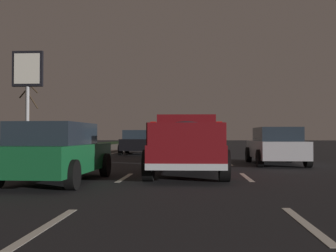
% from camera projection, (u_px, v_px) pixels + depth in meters
% --- Properties ---
extents(ground, '(144.00, 144.00, 0.00)m').
position_uv_depth(ground, '(190.00, 154.00, 26.95)').
color(ground, black).
extents(sidewalk_shoulder, '(108.00, 4.00, 0.12)m').
position_uv_depth(sidewalk_shoulder, '(80.00, 152.00, 27.41)').
color(sidewalk_shoulder, gray).
rests_on(sidewalk_shoulder, ground).
extents(grass_verge, '(108.00, 6.00, 0.01)m').
position_uv_depth(grass_verge, '(8.00, 153.00, 27.72)').
color(grass_verge, '#1E3819').
rests_on(grass_verge, ground).
extents(lane_markings, '(108.00, 7.04, 0.01)m').
position_uv_depth(lane_markings, '(150.00, 151.00, 30.69)').
color(lane_markings, silver).
rests_on(lane_markings, ground).
extents(pickup_truck, '(5.45, 2.33, 1.87)m').
position_uv_depth(pickup_truck, '(186.00, 143.00, 12.51)').
color(pickup_truck, maroon).
rests_on(pickup_truck, ground).
extents(sedan_green, '(4.45, 2.10, 1.54)m').
position_uv_depth(sedan_green, '(57.00, 152.00, 10.49)').
color(sedan_green, '#14592D').
rests_on(sedan_green, ground).
extents(sedan_black, '(4.44, 2.10, 1.54)m').
position_uv_depth(sedan_black, '(138.00, 142.00, 26.17)').
color(sedan_black, black).
rests_on(sedan_black, ground).
extents(sedan_white, '(4.41, 2.04, 1.54)m').
position_uv_depth(sedan_white, '(185.00, 144.00, 18.97)').
color(sedan_white, silver).
rests_on(sedan_white, ground).
extents(sedan_silver, '(4.41, 2.03, 1.54)m').
position_uv_depth(sedan_silver, '(276.00, 146.00, 16.71)').
color(sedan_silver, '#B2B5BA').
rests_on(sedan_silver, ground).
extents(gas_price_sign, '(0.27, 1.90, 6.42)m').
position_uv_depth(gas_price_sign, '(28.00, 77.00, 24.94)').
color(gas_price_sign, '#99999E').
rests_on(gas_price_sign, ground).
extents(bare_tree_far, '(0.86, 1.73, 5.32)m').
position_uv_depth(bare_tree_far, '(28.00, 114.00, 29.75)').
color(bare_tree_far, '#423323').
rests_on(bare_tree_far, ground).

